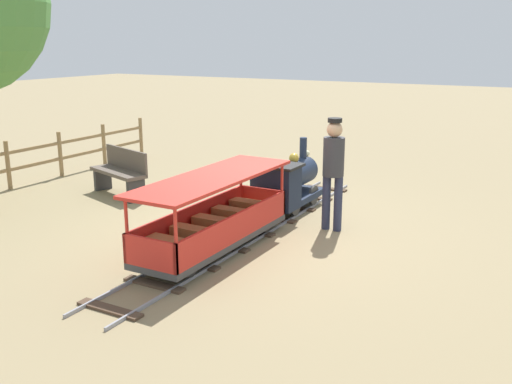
{
  "coord_description": "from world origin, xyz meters",
  "views": [
    {
      "loc": [
        3.93,
        -7.1,
        2.66
      ],
      "look_at": [
        0.0,
        -0.08,
        0.55
      ],
      "focal_mm": 40.69,
      "sensor_mm": 36.0,
      "label": 1
    }
  ],
  "objects": [
    {
      "name": "fence_section",
      "position": [
        -5.08,
        -0.28,
        0.48
      ],
      "size": [
        0.08,
        7.48,
        0.9
      ],
      "color": "#93754C",
      "rests_on": "ground_plane"
    },
    {
      "name": "locomotive",
      "position": [
        0.0,
        0.92,
        0.48
      ],
      "size": [
        0.74,
        1.45,
        1.07
      ],
      "color": "#192338",
      "rests_on": "ground_plane"
    },
    {
      "name": "track",
      "position": [
        0.0,
        -0.28,
        0.02
      ],
      "size": [
        0.78,
        6.4,
        0.04
      ],
      "color": "gray",
      "rests_on": "ground_plane"
    },
    {
      "name": "park_bench",
      "position": [
        -3.01,
        0.41,
        0.42
      ],
      "size": [
        1.36,
        0.78,
        0.82
      ],
      "color": "brown",
      "rests_on": "ground_plane"
    },
    {
      "name": "passenger_car",
      "position": [
        0.0,
        -1.18,
        0.42
      ],
      "size": [
        0.84,
        2.7,
        0.97
      ],
      "color": "#3F3F3F",
      "rests_on": "ground_plane"
    },
    {
      "name": "ground_plane",
      "position": [
        0.0,
        0.0,
        0.0
      ],
      "size": [
        60.0,
        60.0,
        0.0
      ],
      "primitive_type": "plane",
      "color": "#8C7A56"
    },
    {
      "name": "conductor_person",
      "position": [
        0.98,
        0.41,
        0.96
      ],
      "size": [
        0.3,
        0.3,
        1.62
      ],
      "color": "#282D47",
      "rests_on": "ground_plane"
    }
  ]
}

